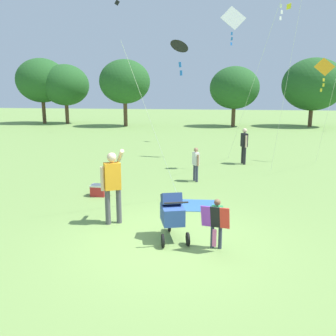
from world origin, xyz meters
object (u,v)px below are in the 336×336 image
object	(u,v)px
kite_green_novelty	(234,23)
person_red_shirt	(244,143)
kite_orange_delta	(324,71)
stroller	(172,212)
person_adult_flyer	(112,181)
child_with_butterfly_kite	(216,219)
picnic_blanket	(194,205)
cooler_box	(99,190)
person_sitting_far	(196,162)
kite_adult_black	(179,48)

from	to	relation	value
kite_green_novelty	person_red_shirt	world-z (taller)	kite_green_novelty
kite_orange_delta	stroller	bearing A→B (deg)	-118.62
person_adult_flyer	child_with_butterfly_kite	bearing A→B (deg)	-21.94
picnic_blanket	cooler_box	bearing A→B (deg)	170.97
person_sitting_far	picnic_blanket	world-z (taller)	person_sitting_far
kite_orange_delta	person_sitting_far	xyz separation A→B (m)	(-5.08, -4.35, -3.27)
person_adult_flyer	person_red_shirt	distance (m)	8.54
stroller	picnic_blanket	distance (m)	2.41
stroller	kite_green_novelty	distance (m)	11.27
kite_orange_delta	person_red_shirt	world-z (taller)	kite_orange_delta
kite_adult_black	child_with_butterfly_kite	bearing A→B (deg)	-69.59
kite_green_novelty	person_adult_flyer	bearing A→B (deg)	-106.90
kite_green_novelty	picnic_blanket	size ratio (longest dim) A/B	4.75
kite_orange_delta	kite_green_novelty	size ratio (longest dim) A/B	0.66
kite_adult_black	picnic_blanket	world-z (taller)	kite_adult_black
person_sitting_far	kite_green_novelty	bearing A→B (deg)	75.81
picnic_blanket	person_sitting_far	bearing A→B (deg)	94.17
cooler_box	kite_adult_black	bearing A→B (deg)	4.41
kite_adult_black	cooler_box	size ratio (longest dim) A/B	10.05
kite_orange_delta	child_with_butterfly_kite	bearing A→B (deg)	-113.23
child_with_butterfly_kite	person_adult_flyer	world-z (taller)	person_adult_flyer
person_adult_flyer	cooler_box	distance (m)	2.59
person_adult_flyer	kite_green_novelty	bearing A→B (deg)	73.10
person_red_shirt	person_sitting_far	world-z (taller)	person_red_shirt
stroller	kite_adult_black	bearing A→B (deg)	95.56
child_with_butterfly_kite	person_red_shirt	size ratio (longest dim) A/B	0.66
kite_green_novelty	person_red_shirt	distance (m)	5.38
stroller	kite_green_novelty	bearing A→B (deg)	82.77
person_sitting_far	person_red_shirt	bearing A→B (deg)	62.34
kite_orange_delta	kite_green_novelty	distance (m)	4.45
child_with_butterfly_kite	stroller	distance (m)	1.01
stroller	person_sitting_far	bearing A→B (deg)	89.44
kite_orange_delta	picnic_blanket	xyz separation A→B (m)	(-4.88, -7.08, -3.98)
person_red_shirt	cooler_box	size ratio (longest dim) A/B	3.51
child_with_butterfly_kite	person_adult_flyer	bearing A→B (deg)	158.06
kite_orange_delta	kite_adult_black	bearing A→B (deg)	-130.14
kite_adult_black	person_sitting_far	bearing A→B (deg)	80.73
child_with_butterfly_kite	kite_adult_black	world-z (taller)	kite_adult_black
person_sitting_far	cooler_box	world-z (taller)	person_sitting_far
kite_green_novelty	cooler_box	distance (m)	9.97
kite_adult_black	kite_green_novelty	bearing A→B (deg)	77.30
person_adult_flyer	picnic_blanket	distance (m)	2.65
kite_green_novelty	person_sitting_far	distance (m)	7.26
person_red_shirt	picnic_blanket	size ratio (longest dim) A/B	1.09
person_adult_flyer	kite_orange_delta	world-z (taller)	kite_orange_delta
kite_adult_black	person_sitting_far	distance (m)	4.14
child_with_butterfly_kite	person_sitting_far	bearing A→B (deg)	99.43
person_adult_flyer	stroller	distance (m)	1.72
kite_adult_black	person_sitting_far	size ratio (longest dim) A/B	3.73
picnic_blanket	cooler_box	size ratio (longest dim) A/B	3.23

